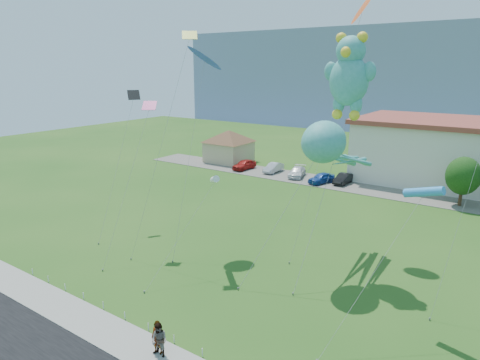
{
  "coord_description": "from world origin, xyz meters",
  "views": [
    {
      "loc": [
        15.57,
        -15.98,
        14.64
      ],
      "look_at": [
        -1.05,
        8.0,
        6.92
      ],
      "focal_mm": 32.0,
      "sensor_mm": 36.0,
      "label": 1
    }
  ],
  "objects_px": {
    "pedestrian_right": "(159,340)",
    "parked_car_silver": "(273,168)",
    "pedestrian_left": "(158,337)",
    "parked_car_blue": "(321,178)",
    "parked_car_black": "(343,179)",
    "parked_car_red": "(244,165)",
    "pavilion": "(229,143)",
    "parked_car_white": "(297,172)",
    "octopus_kite": "(330,149)",
    "teddy_bear_kite": "(349,74)"
  },
  "relations": [
    {
      "from": "parked_car_blue",
      "to": "parked_car_silver",
      "type": "bearing_deg",
      "value": -173.23
    },
    {
      "from": "pavilion",
      "to": "pedestrian_left",
      "type": "distance_m",
      "value": 47.61
    },
    {
      "from": "pedestrian_left",
      "to": "parked_car_white",
      "type": "bearing_deg",
      "value": 86.14
    },
    {
      "from": "teddy_bear_kite",
      "to": "parked_car_silver",
      "type": "bearing_deg",
      "value": 130.49
    },
    {
      "from": "pavilion",
      "to": "teddy_bear_kite",
      "type": "height_order",
      "value": "teddy_bear_kite"
    },
    {
      "from": "pedestrian_right",
      "to": "parked_car_white",
      "type": "height_order",
      "value": "pedestrian_right"
    },
    {
      "from": "parked_car_silver",
      "to": "parked_car_black",
      "type": "xyz_separation_m",
      "value": [
        10.56,
        -0.17,
        -0.01
      ]
    },
    {
      "from": "pavilion",
      "to": "pedestrian_right",
      "type": "distance_m",
      "value": 47.85
    },
    {
      "from": "pavilion",
      "to": "pedestrian_right",
      "type": "xyz_separation_m",
      "value": [
        25.24,
        -40.6,
        -1.99
      ]
    },
    {
      "from": "parked_car_blue",
      "to": "octopus_kite",
      "type": "distance_m",
      "value": 25.71
    },
    {
      "from": "pedestrian_right",
      "to": "parked_car_red",
      "type": "distance_m",
      "value": 42.41
    },
    {
      "from": "pedestrian_right",
      "to": "octopus_kite",
      "type": "bearing_deg",
      "value": 75.18
    },
    {
      "from": "parked_car_white",
      "to": "octopus_kite",
      "type": "height_order",
      "value": "octopus_kite"
    },
    {
      "from": "pedestrian_left",
      "to": "teddy_bear_kite",
      "type": "xyz_separation_m",
      "value": [
        3.29,
        16.26,
        13.13
      ]
    },
    {
      "from": "octopus_kite",
      "to": "pedestrian_left",
      "type": "bearing_deg",
      "value": -101.24
    },
    {
      "from": "parked_car_red",
      "to": "parked_car_black",
      "type": "relative_size",
      "value": 1.07
    },
    {
      "from": "parked_car_silver",
      "to": "pedestrian_right",
      "type": "bearing_deg",
      "value": -68.2
    },
    {
      "from": "parked_car_blue",
      "to": "parked_car_black",
      "type": "relative_size",
      "value": 1.0
    },
    {
      "from": "pedestrian_left",
      "to": "parked_car_blue",
      "type": "relative_size",
      "value": 0.47
    },
    {
      "from": "pavilion",
      "to": "parked_car_black",
      "type": "distance_m",
      "value": 20.43
    },
    {
      "from": "parked_car_white",
      "to": "parked_car_blue",
      "type": "relative_size",
      "value": 1.15
    },
    {
      "from": "pedestrian_left",
      "to": "octopus_kite",
      "type": "distance_m",
      "value": 16.82
    },
    {
      "from": "parked_car_blue",
      "to": "parked_car_black",
      "type": "height_order",
      "value": "parked_car_blue"
    },
    {
      "from": "pedestrian_left",
      "to": "parked_car_silver",
      "type": "xyz_separation_m",
      "value": [
        -15.4,
        38.15,
        -0.3
      ]
    },
    {
      "from": "octopus_kite",
      "to": "teddy_bear_kite",
      "type": "distance_m",
      "value": 5.41
    },
    {
      "from": "pedestrian_left",
      "to": "parked_car_silver",
      "type": "relative_size",
      "value": 0.46
    },
    {
      "from": "parked_car_black",
      "to": "pedestrian_right",
      "type": "bearing_deg",
      "value": -80.66
    },
    {
      "from": "octopus_kite",
      "to": "teddy_bear_kite",
      "type": "height_order",
      "value": "teddy_bear_kite"
    },
    {
      "from": "pavilion",
      "to": "pedestrian_right",
      "type": "relative_size",
      "value": 4.94
    },
    {
      "from": "pedestrian_right",
      "to": "parked_car_silver",
      "type": "bearing_deg",
      "value": 107.62
    },
    {
      "from": "pavilion",
      "to": "parked_car_blue",
      "type": "bearing_deg",
      "value": -12.34
    },
    {
      "from": "pavilion",
      "to": "parked_car_silver",
      "type": "bearing_deg",
      "value": -13.6
    },
    {
      "from": "parked_car_white",
      "to": "parked_car_blue",
      "type": "bearing_deg",
      "value": -31.22
    },
    {
      "from": "pavilion",
      "to": "pedestrian_left",
      "type": "xyz_separation_m",
      "value": [
        24.99,
        -40.47,
        -2.01
      ]
    },
    {
      "from": "parked_car_red",
      "to": "pedestrian_right",
      "type": "bearing_deg",
      "value": -56.88
    },
    {
      "from": "parked_car_black",
      "to": "parked_car_blue",
      "type": "bearing_deg",
      "value": -148.84
    },
    {
      "from": "parked_car_red",
      "to": "octopus_kite",
      "type": "xyz_separation_m",
      "value": [
        22.69,
        -22.75,
        8.28
      ]
    },
    {
      "from": "parked_car_red",
      "to": "octopus_kite",
      "type": "distance_m",
      "value": 33.18
    },
    {
      "from": "parked_car_silver",
      "to": "parked_car_white",
      "type": "relative_size",
      "value": 0.88
    },
    {
      "from": "parked_car_silver",
      "to": "parked_car_black",
      "type": "height_order",
      "value": "parked_car_silver"
    },
    {
      "from": "parked_car_blue",
      "to": "pedestrian_right",
      "type": "bearing_deg",
      "value": -60.79
    },
    {
      "from": "pavilion",
      "to": "teddy_bear_kite",
      "type": "bearing_deg",
      "value": -40.57
    },
    {
      "from": "octopus_kite",
      "to": "teddy_bear_kite",
      "type": "bearing_deg",
      "value": 76.88
    },
    {
      "from": "pedestrian_right",
      "to": "teddy_bear_kite",
      "type": "distance_m",
      "value": 21.22
    },
    {
      "from": "parked_car_red",
      "to": "pavilion",
      "type": "bearing_deg",
      "value": 152.88
    },
    {
      "from": "parked_car_blue",
      "to": "parked_car_white",
      "type": "bearing_deg",
      "value": -178.13
    },
    {
      "from": "parked_car_white",
      "to": "parked_car_black",
      "type": "distance_m",
      "value": 6.57
    },
    {
      "from": "teddy_bear_kite",
      "to": "parked_car_red",
      "type": "bearing_deg",
      "value": 137.77
    },
    {
      "from": "pedestrian_left",
      "to": "octopus_kite",
      "type": "height_order",
      "value": "octopus_kite"
    },
    {
      "from": "parked_car_silver",
      "to": "octopus_kite",
      "type": "bearing_deg",
      "value": -52.75
    }
  ]
}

